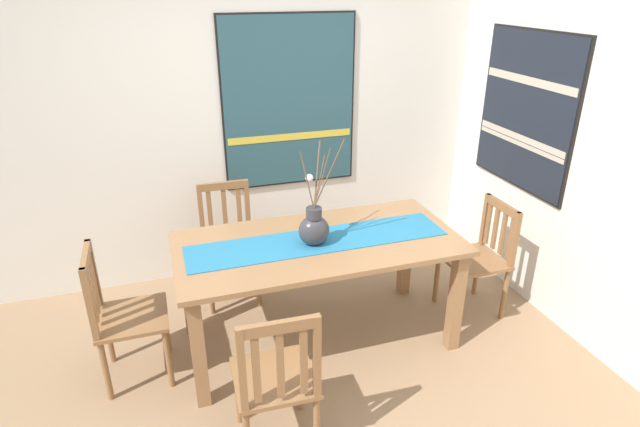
{
  "coord_description": "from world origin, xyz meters",
  "views": [
    {
      "loc": [
        -0.85,
        -2.24,
        2.33
      ],
      "look_at": [
        0.08,
        0.59,
        0.99
      ],
      "focal_mm": 29.11,
      "sensor_mm": 36.0,
      "label": 1
    }
  ],
  "objects": [
    {
      "name": "painting_on_side_wall",
      "position": [
        1.79,
        0.91,
        1.44
      ],
      "size": [
        0.05,
        1.02,
        1.16
      ],
      "color": "black"
    },
    {
      "name": "painting_on_back_wall",
      "position": [
        0.21,
        1.79,
        1.43
      ],
      "size": [
        1.09,
        0.05,
        1.37
      ],
      "color": "black"
    },
    {
      "name": "ground_plane",
      "position": [
        0.0,
        0.0,
        -0.01
      ],
      "size": [
        6.4,
        6.4,
        0.03
      ],
      "primitive_type": "cube",
      "color": "#8E7051"
    },
    {
      "name": "dining_table",
      "position": [
        0.07,
        0.62,
        0.67
      ],
      "size": [
        1.85,
        0.9,
        0.78
      ],
      "color": "#8E6642",
      "rests_on": "ground_plane"
    },
    {
      "name": "chair_1",
      "position": [
        1.33,
        0.61,
        0.46
      ],
      "size": [
        0.42,
        0.42,
        0.87
      ],
      "color": "brown",
      "rests_on": "ground_plane"
    },
    {
      "name": "chair_3",
      "position": [
        -0.42,
        -0.21,
        0.47
      ],
      "size": [
        0.44,
        0.44,
        0.92
      ],
      "color": "brown",
      "rests_on": "ground_plane"
    },
    {
      "name": "wall_back",
      "position": [
        0.0,
        1.86,
        1.35
      ],
      "size": [
        6.4,
        0.12,
        2.7
      ],
      "primitive_type": "cube",
      "color": "silver",
      "rests_on": "ground_plane"
    },
    {
      "name": "chair_2",
      "position": [
        -0.41,
        1.39,
        0.47
      ],
      "size": [
        0.43,
        0.43,
        0.92
      ],
      "color": "brown",
      "rests_on": "ground_plane"
    },
    {
      "name": "table_runner",
      "position": [
        0.07,
        0.62,
        0.78
      ],
      "size": [
        1.7,
        0.36,
        0.01
      ],
      "primitive_type": "cube",
      "color": "#236B93",
      "rests_on": "dining_table"
    },
    {
      "name": "chair_0",
      "position": [
        -1.19,
        0.64,
        0.47
      ],
      "size": [
        0.42,
        0.42,
        0.91
      ],
      "color": "brown",
      "rests_on": "ground_plane"
    },
    {
      "name": "wall_side",
      "position": [
        1.86,
        0.0,
        1.35
      ],
      "size": [
        0.12,
        6.4,
        2.7
      ],
      "primitive_type": "cube",
      "color": "silver",
      "rests_on": "ground_plane"
    },
    {
      "name": "centerpiece_vase",
      "position": [
        0.03,
        0.58,
        0.9
      ],
      "size": [
        0.28,
        0.25,
        0.7
      ],
      "color": "#333338",
      "rests_on": "dining_table"
    }
  ]
}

